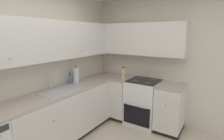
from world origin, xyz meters
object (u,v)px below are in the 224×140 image
at_px(soap_bottle, 70,79).
at_px(oil_bottle, 123,73).
at_px(paper_towel_roll, 76,75).
at_px(oven_range, 143,102).

xyz_separation_m(soap_bottle, oil_bottle, (0.94, -0.63, 0.02)).
xyz_separation_m(soap_bottle, paper_towel_roll, (0.15, -0.02, 0.05)).
height_order(paper_towel_roll, oil_bottle, paper_towel_roll).
distance_m(oven_range, soap_bottle, 1.56).
bearing_deg(oven_range, paper_towel_roll, 127.10).
relative_size(oven_range, oil_bottle, 4.42).
bearing_deg(paper_towel_roll, soap_bottle, 172.25).
relative_size(soap_bottle, paper_towel_roll, 0.61).
bearing_deg(paper_towel_roll, oven_range, -52.90).
distance_m(oven_range, oil_bottle, 0.73).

